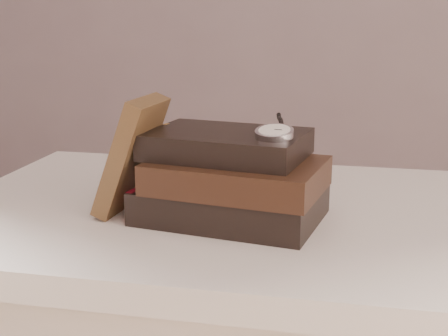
# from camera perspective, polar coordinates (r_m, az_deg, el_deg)

# --- Properties ---
(table) EXTENTS (1.00, 0.60, 0.75)m
(table) POSITION_cam_1_polar(r_m,az_deg,el_deg) (1.01, 4.03, -8.64)
(table) COLOR silver
(table) RESTS_ON ground
(book_stack) EXTENTS (0.28, 0.21, 0.13)m
(book_stack) POSITION_cam_1_polar(r_m,az_deg,el_deg) (0.91, 0.70, -1.02)
(book_stack) COLOR black
(book_stack) RESTS_ON table
(journal) EXTENTS (0.09, 0.12, 0.17)m
(journal) POSITION_cam_1_polar(r_m,az_deg,el_deg) (0.95, -8.26, 1.12)
(journal) COLOR #3C2817
(journal) RESTS_ON table
(pocket_watch) EXTENTS (0.06, 0.16, 0.02)m
(pocket_watch) POSITION_cam_1_polar(r_m,az_deg,el_deg) (0.87, 4.55, 3.26)
(pocket_watch) COLOR silver
(pocket_watch) RESTS_ON book_stack
(eyeglasses) EXTENTS (0.12, 0.14, 0.05)m
(eyeglasses) POSITION_cam_1_polar(r_m,az_deg,el_deg) (1.02, -2.37, 1.34)
(eyeglasses) COLOR silver
(eyeglasses) RESTS_ON book_stack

